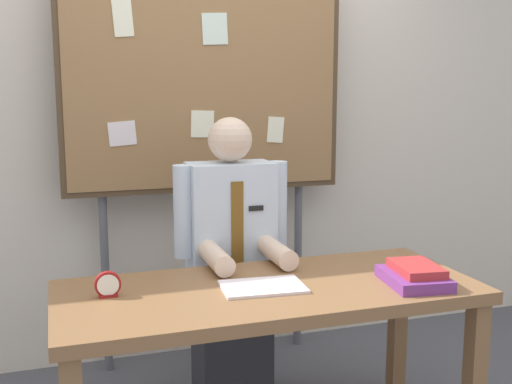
% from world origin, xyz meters
% --- Properties ---
extents(back_wall, '(6.40, 0.08, 2.70)m').
position_xyz_m(back_wall, '(0.00, 1.22, 1.35)').
color(back_wall, beige).
rests_on(back_wall, ground_plane).
extents(desk, '(1.66, 0.70, 0.74)m').
position_xyz_m(desk, '(0.00, 0.00, 0.65)').
color(desk, brown).
rests_on(desk, ground_plane).
extents(person, '(0.55, 0.56, 1.38)m').
position_xyz_m(person, '(0.00, 0.54, 0.64)').
color(person, '#2D2D33').
rests_on(person, ground_plane).
extents(bulletin_board, '(1.51, 0.09, 2.19)m').
position_xyz_m(bulletin_board, '(-0.00, 1.02, 1.55)').
color(bulletin_board, '#4C3823').
rests_on(bulletin_board, ground_plane).
extents(book_stack, '(0.26, 0.32, 0.08)m').
position_xyz_m(book_stack, '(0.56, -0.16, 0.78)').
color(book_stack, '#72337F').
rests_on(book_stack, desk).
extents(open_notebook, '(0.34, 0.24, 0.01)m').
position_xyz_m(open_notebook, '(-0.03, -0.02, 0.75)').
color(open_notebook, silver).
rests_on(open_notebook, desk).
extents(desk_clock, '(0.10, 0.04, 0.10)m').
position_xyz_m(desk_clock, '(-0.61, 0.07, 0.79)').
color(desk_clock, maroon).
rests_on(desk_clock, desk).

